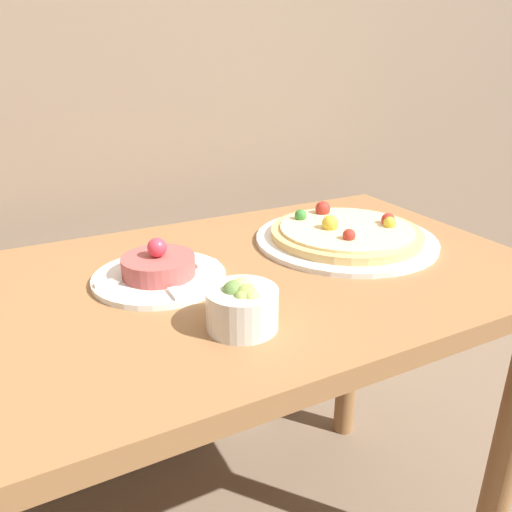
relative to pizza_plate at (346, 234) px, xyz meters
The scene contains 4 objects.
dining_table 0.35m from the pizza_plate, behind, with size 1.19×0.63×0.73m.
pizza_plate is the anchor object (origin of this frame).
tartare_plate 0.39m from the pizza_plate, behind, with size 0.22×0.22×0.08m.
small_bowl 0.40m from the pizza_plate, 148.04° to the right, with size 0.10×0.10×0.07m.
Camera 1 is at (-0.28, -0.40, 1.09)m, focal length 35.00 mm.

